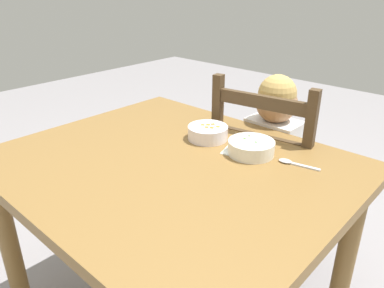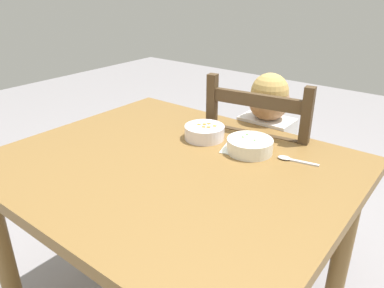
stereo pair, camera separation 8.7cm
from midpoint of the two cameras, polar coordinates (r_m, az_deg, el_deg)
dining_table at (r=1.29m, az=-1.23°, el=-7.01°), size 1.14×0.95×0.75m
dining_chair at (r=1.72m, az=12.94°, el=-6.19°), size 0.48×0.48×0.96m
child_figure at (r=1.64m, az=13.17°, el=-0.97°), size 0.32×0.31×0.95m
bowl_of_peas at (r=1.30m, az=10.96°, el=-0.49°), size 0.16×0.16×0.05m
bowl_of_carrots at (r=1.40m, az=4.21°, el=1.80°), size 0.15×0.15×0.05m
spoon at (r=1.28m, az=16.88°, el=-2.78°), size 0.14×0.05×0.01m
paper_napkin at (r=1.33m, az=9.50°, el=-1.09°), size 0.15×0.14×0.00m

